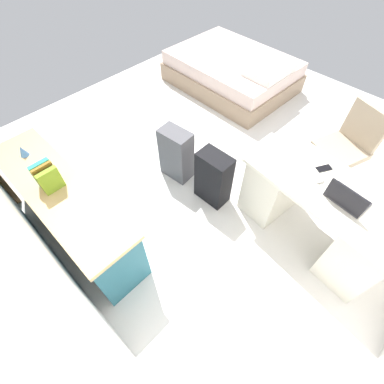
# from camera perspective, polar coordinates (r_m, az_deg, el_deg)

# --- Properties ---
(ground_plane) EXTENTS (5.59, 5.59, 0.00)m
(ground_plane) POSITION_cam_1_polar(r_m,az_deg,el_deg) (3.58, 7.66, 6.14)
(ground_plane) COLOR silver
(desk) EXTENTS (1.51, 0.82, 0.75)m
(desk) POSITION_cam_1_polar(r_m,az_deg,el_deg) (2.85, 24.38, -3.79)
(desk) COLOR silver
(desk) RESTS_ON ground_plane
(office_chair) EXTENTS (0.59, 0.59, 0.94)m
(office_chair) POSITION_cam_1_polar(r_m,az_deg,el_deg) (3.52, 28.78, 7.43)
(office_chair) COLOR black
(office_chair) RESTS_ON ground_plane
(credenza) EXTENTS (1.80, 0.48, 0.72)m
(credenza) POSITION_cam_1_polar(r_m,az_deg,el_deg) (2.88, -23.93, -3.69)
(credenza) COLOR #235B6B
(credenza) RESTS_ON ground_plane
(bed) EXTENTS (1.94, 1.45, 0.58)m
(bed) POSITION_cam_1_polar(r_m,az_deg,el_deg) (4.89, 8.33, 23.45)
(bed) COLOR gray
(bed) RESTS_ON ground_plane
(suitcase_black) EXTENTS (0.36, 0.23, 0.64)m
(suitcase_black) POSITION_cam_1_polar(r_m,az_deg,el_deg) (2.95, 4.45, 2.86)
(suitcase_black) COLOR black
(suitcase_black) RESTS_ON ground_plane
(suitcase_spare_grey) EXTENTS (0.38, 0.25, 0.65)m
(suitcase_spare_grey) POSITION_cam_1_polar(r_m,az_deg,el_deg) (3.20, -3.28, 7.79)
(suitcase_spare_grey) COLOR #4C4C51
(suitcase_spare_grey) RESTS_ON ground_plane
(laptop) EXTENTS (0.33, 0.26, 0.21)m
(laptop) POSITION_cam_1_polar(r_m,az_deg,el_deg) (2.50, 29.40, -1.18)
(laptop) COLOR #333338
(laptop) RESTS_ON desk
(computer_mouse) EXTENTS (0.07, 0.11, 0.03)m
(computer_mouse) POSITION_cam_1_polar(r_m,az_deg,el_deg) (2.59, 25.05, 2.38)
(computer_mouse) COLOR white
(computer_mouse) RESTS_ON desk
(cell_phone_by_mouse) EXTENTS (0.12, 0.15, 0.01)m
(cell_phone_by_mouse) POSITION_cam_1_polar(r_m,az_deg,el_deg) (2.71, 25.68, 4.45)
(cell_phone_by_mouse) COLOR black
(cell_phone_by_mouse) RESTS_ON desk
(book_row) EXTENTS (0.16, 0.17, 0.23)m
(book_row) POSITION_cam_1_polar(r_m,az_deg,el_deg) (2.58, -27.78, 2.81)
(book_row) COLOR olive
(book_row) RESTS_ON credenza
(figurine_small) EXTENTS (0.08, 0.08, 0.11)m
(figurine_small) POSITION_cam_1_polar(r_m,az_deg,el_deg) (3.01, -31.71, 7.24)
(figurine_small) COLOR #4C7FBF
(figurine_small) RESTS_ON credenza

